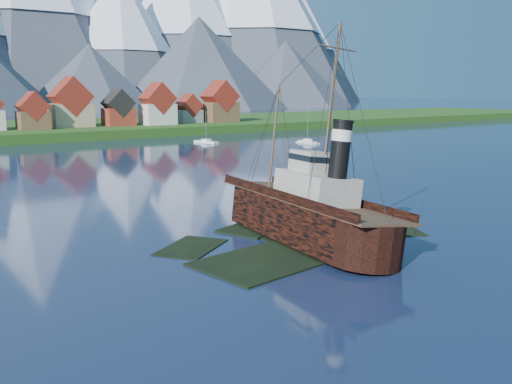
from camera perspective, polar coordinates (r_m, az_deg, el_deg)
ground at (r=59.75m, az=3.94°, el=-5.49°), size 1400.00×1400.00×0.00m
shoal at (r=62.53m, az=3.95°, el=-5.10°), size 31.71×21.24×1.14m
seawall at (r=180.93m, az=-23.55°, el=4.33°), size 600.00×2.50×2.00m
tugboat_wreck at (r=62.61m, az=3.79°, el=-1.89°), size 7.07×30.47×24.15m
sailboat_d at (r=171.60m, az=5.17°, el=4.95°), size 3.60×8.59×11.39m
sailboat_e at (r=172.66m, az=-5.00°, el=4.98°), size 4.13×8.98×10.11m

